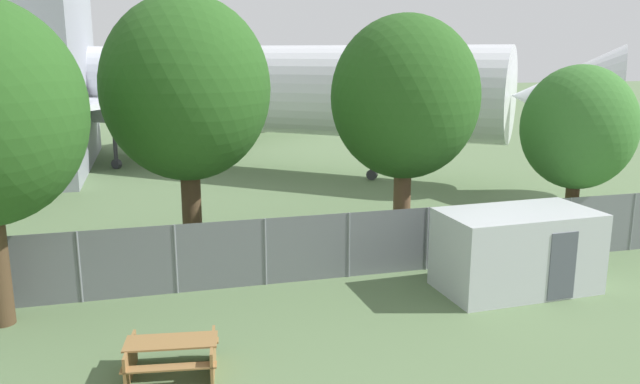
{
  "coord_description": "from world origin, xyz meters",
  "views": [
    {
      "loc": [
        -2.93,
        -6.48,
        6.66
      ],
      "look_at": [
        2.45,
        13.64,
        2.0
      ],
      "focal_mm": 35.0,
      "sensor_mm": 36.0,
      "label": 1
    }
  ],
  "objects": [
    {
      "name": "perimeter_fence",
      "position": [
        0.0,
        10.64,
        1.0
      ],
      "size": [
        56.07,
        0.07,
        2.01
      ],
      "color": "slate",
      "rests_on": "ground"
    },
    {
      "name": "airplane",
      "position": [
        -2.21,
        32.74,
        4.6
      ],
      "size": [
        42.25,
        35.31,
        14.22
      ],
      "rotation": [
        0.0,
        0.0,
        -0.67
      ],
      "color": "silver",
      "rests_on": "ground"
    },
    {
      "name": "portable_cabin",
      "position": [
        6.88,
        8.47,
        1.15
      ],
      "size": [
        4.48,
        2.51,
        2.31
      ],
      "rotation": [
        0.0,
        0.0,
        0.04
      ],
      "color": "silver",
      "rests_on": "ground"
    },
    {
      "name": "picnic_bench_open_grass",
      "position": [
        -2.83,
        6.0,
        0.48
      ],
      "size": [
        2.09,
        1.65,
        0.76
      ],
      "rotation": [
        0.0,
        0.0,
        -0.14
      ],
      "color": "olive",
      "rests_on": "ground"
    },
    {
      "name": "tree_near_hangar",
      "position": [
        -1.91,
        13.23,
        5.56
      ],
      "size": [
        5.16,
        5.16,
        8.44
      ],
      "color": "#4C3823",
      "rests_on": "ground"
    },
    {
      "name": "tree_behind_benches",
      "position": [
        11.02,
        11.66,
        4.16
      ],
      "size": [
        3.84,
        3.84,
        6.29
      ],
      "color": "brown",
      "rests_on": "ground"
    },
    {
      "name": "tree_far_right",
      "position": [
        5.07,
        12.67,
        5.21
      ],
      "size": [
        4.87,
        4.87,
        7.92
      ],
      "color": "brown",
      "rests_on": "ground"
    }
  ]
}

